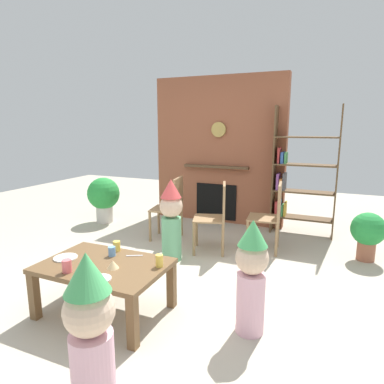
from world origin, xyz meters
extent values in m
plane|color=#BCB29E|center=(0.00, 0.00, 0.00)|extent=(12.00, 12.00, 0.00)
cube|color=#935138|center=(-0.31, 2.60, 1.20)|extent=(2.20, 0.18, 2.40)
cube|color=black|center=(-0.31, 2.50, 0.35)|extent=(0.70, 0.02, 0.60)
cube|color=brown|center=(-0.31, 2.46, 0.95)|extent=(1.10, 0.10, 0.04)
cylinder|color=tan|center=(-0.28, 2.48, 1.55)|extent=(0.24, 0.04, 0.24)
cube|color=brown|center=(0.65, 2.40, 0.95)|extent=(0.02, 0.28, 1.90)
cube|color=brown|center=(1.53, 2.40, 0.95)|extent=(0.02, 0.28, 1.90)
cube|color=brown|center=(1.09, 2.40, 0.25)|extent=(0.86, 0.28, 0.02)
cube|color=brown|center=(1.09, 2.40, 0.65)|extent=(0.86, 0.28, 0.02)
cube|color=brown|center=(1.09, 2.40, 1.05)|extent=(0.86, 0.28, 0.02)
cube|color=brown|center=(1.09, 2.40, 1.45)|extent=(0.86, 0.28, 0.02)
cube|color=#B23333|center=(0.72, 2.40, 0.37)|extent=(0.04, 0.20, 0.22)
cube|color=#3359A5|center=(0.76, 2.40, 0.38)|extent=(0.03, 0.20, 0.23)
cube|color=#3F8C4C|center=(0.81, 2.40, 0.34)|extent=(0.03, 0.20, 0.17)
cube|color=gold|center=(0.84, 2.40, 0.37)|extent=(0.03, 0.20, 0.21)
cube|color=#8C4C99|center=(0.72, 2.40, 0.78)|extent=(0.04, 0.20, 0.24)
cube|color=#D87F3F|center=(0.76, 2.40, 0.74)|extent=(0.04, 0.20, 0.17)
cube|color=#4C4C51|center=(0.81, 2.40, 0.79)|extent=(0.04, 0.20, 0.26)
cube|color=#B23333|center=(0.71, 2.40, 1.18)|extent=(0.03, 0.20, 0.23)
cube|color=#3359A5|center=(0.76, 2.40, 1.14)|extent=(0.04, 0.20, 0.17)
cube|color=#3F8C4C|center=(0.81, 2.40, 1.14)|extent=(0.03, 0.20, 0.16)
cube|color=brown|center=(-0.27, -0.53, 0.43)|extent=(1.07, 0.72, 0.04)
cube|color=brown|center=(-0.76, -0.84, 0.21)|extent=(0.07, 0.07, 0.41)
cube|color=brown|center=(0.21, -0.84, 0.21)|extent=(0.07, 0.07, 0.41)
cube|color=brown|center=(-0.76, -0.21, 0.21)|extent=(0.07, 0.07, 0.41)
cube|color=brown|center=(0.21, -0.21, 0.21)|extent=(0.07, 0.07, 0.41)
cylinder|color=#669EE0|center=(-0.31, -0.36, 0.50)|extent=(0.07, 0.07, 0.09)
cylinder|color=#F2CC4C|center=(-0.35, -0.24, 0.50)|extent=(0.07, 0.07, 0.09)
cylinder|color=#F2CC4C|center=(0.19, -0.39, 0.51)|extent=(0.06, 0.06, 0.10)
cylinder|color=#E5666B|center=(-0.44, -0.78, 0.51)|extent=(0.08, 0.08, 0.11)
cylinder|color=white|center=(-0.11, -0.78, 0.46)|extent=(0.17, 0.17, 0.01)
cylinder|color=white|center=(-0.66, -0.57, 0.46)|extent=(0.20, 0.20, 0.01)
cone|color=#EAC68C|center=(-0.14, -0.57, 0.49)|extent=(0.10, 0.10, 0.07)
cube|color=silver|center=(-0.12, -0.28, 0.46)|extent=(0.14, 0.08, 0.01)
cylinder|color=#EAB2C6|center=(0.35, -1.43, 0.26)|extent=(0.24, 0.24, 0.53)
sphere|color=beige|center=(0.35, -1.43, 0.66)|extent=(0.27, 0.27, 0.27)
cone|color=#4CB766|center=(0.35, -1.43, 0.88)|extent=(0.25, 0.25, 0.22)
cylinder|color=#EAB2C6|center=(0.95, -0.30, 0.25)|extent=(0.22, 0.22, 0.49)
sphere|color=beige|center=(0.95, -0.30, 0.62)|extent=(0.26, 0.26, 0.26)
cone|color=#4CB766|center=(0.95, -0.30, 0.82)|extent=(0.23, 0.23, 0.20)
cylinder|color=#66B27F|center=(-0.27, 0.75, 0.27)|extent=(0.24, 0.24, 0.53)
sphere|color=beige|center=(-0.27, 0.75, 0.67)|extent=(0.28, 0.28, 0.28)
cone|color=#EA4C4C|center=(-0.27, 0.75, 0.89)|extent=(0.25, 0.25, 0.22)
cube|color=#9E7A51|center=(-0.69, 1.41, 0.44)|extent=(0.46, 0.46, 0.02)
cube|color=#9E7A51|center=(-0.51, 1.44, 0.68)|extent=(0.09, 0.40, 0.45)
cylinder|color=#9E7A51|center=(-0.90, 1.56, 0.21)|extent=(0.04, 0.04, 0.43)
cylinder|color=#9E7A51|center=(-0.84, 1.20, 0.21)|extent=(0.04, 0.04, 0.43)
cylinder|color=#9E7A51|center=(-0.54, 1.61, 0.21)|extent=(0.04, 0.04, 0.43)
cylinder|color=#9E7A51|center=(-0.48, 1.26, 0.21)|extent=(0.04, 0.04, 0.43)
cube|color=#9E7A51|center=(0.05, 1.19, 0.44)|extent=(0.50, 0.50, 0.02)
cube|color=#9E7A51|center=(0.23, 1.24, 0.68)|extent=(0.15, 0.39, 0.45)
cylinder|color=#9E7A51|center=(-0.17, 1.30, 0.21)|extent=(0.04, 0.04, 0.43)
cylinder|color=#9E7A51|center=(-0.06, 0.96, 0.21)|extent=(0.04, 0.04, 0.43)
cylinder|color=#9E7A51|center=(0.17, 1.41, 0.21)|extent=(0.04, 0.04, 0.43)
cylinder|color=#9E7A51|center=(0.28, 1.07, 0.21)|extent=(0.04, 0.04, 0.43)
cube|color=#9E7A51|center=(0.69, 1.49, 0.44)|extent=(0.44, 0.44, 0.02)
cube|color=#9E7A51|center=(0.88, 1.51, 0.68)|extent=(0.07, 0.40, 0.45)
cylinder|color=#9E7A51|center=(0.49, 1.65, 0.21)|extent=(0.04, 0.04, 0.43)
cylinder|color=#9E7A51|center=(0.53, 1.29, 0.21)|extent=(0.04, 0.04, 0.43)
cylinder|color=#9E7A51|center=(0.85, 1.69, 0.21)|extent=(0.04, 0.04, 0.43)
cylinder|color=#9E7A51|center=(0.89, 1.33, 0.21)|extent=(0.04, 0.04, 0.43)
cylinder|color=#9E5B42|center=(1.91, 1.67, 0.11)|extent=(0.21, 0.21, 0.22)
sphere|color=green|center=(1.91, 1.67, 0.39)|extent=(0.40, 0.40, 0.40)
cylinder|color=beige|center=(-2.04, 1.74, 0.13)|extent=(0.28, 0.28, 0.27)
sphere|color=green|center=(-2.04, 1.74, 0.49)|extent=(0.53, 0.53, 0.53)
camera|label=1|loc=(1.46, -2.66, 1.61)|focal=30.87mm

